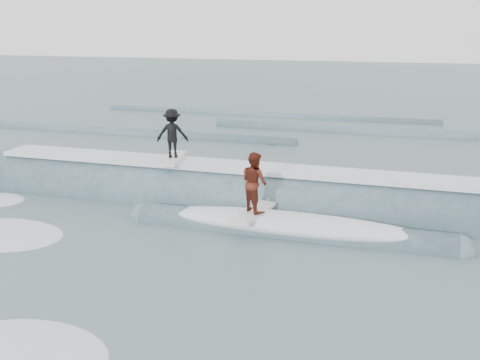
# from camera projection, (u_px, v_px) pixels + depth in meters

# --- Properties ---
(ground) EXTENTS (160.00, 160.00, 0.00)m
(ground) POSITION_uv_depth(u_px,v_px,m) (200.00, 259.00, 13.47)
(ground) COLOR #3A5155
(ground) RESTS_ON ground
(breaking_wave) EXTENTS (21.13, 4.02, 2.48)m
(breaking_wave) POSITION_uv_depth(u_px,v_px,m) (252.00, 205.00, 17.39)
(breaking_wave) COLOR #38545E
(breaking_wave) RESTS_ON ground
(surfer_black) EXTENTS (1.18, 2.07, 1.73)m
(surfer_black) POSITION_uv_depth(u_px,v_px,m) (172.00, 136.00, 17.81)
(surfer_black) COLOR silver
(surfer_black) RESTS_ON ground
(surfer_red) EXTENTS (1.06, 2.06, 1.82)m
(surfer_red) POSITION_uv_depth(u_px,v_px,m) (254.00, 185.00, 15.06)
(surfer_red) COLOR silver
(surfer_red) RESTS_ON ground
(whitewater) EXTENTS (18.53, 8.97, 0.10)m
(whitewater) POSITION_uv_depth(u_px,v_px,m) (127.00, 271.00, 12.86)
(whitewater) COLOR white
(whitewater) RESTS_ON ground
(far_swells) EXTENTS (38.54, 8.65, 0.80)m
(far_swells) POSITION_uv_depth(u_px,v_px,m) (271.00, 129.00, 30.36)
(far_swells) COLOR #38545E
(far_swells) RESTS_ON ground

